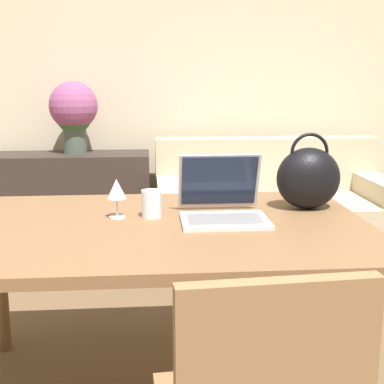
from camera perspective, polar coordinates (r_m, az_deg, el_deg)
name	(u,v)px	position (r m, az deg, el deg)	size (l,w,h in m)	color
wall_back	(167,66)	(4.26, -2.67, 13.26)	(10.00, 0.06, 2.70)	beige
dining_table	(159,241)	(2.04, -3.49, -5.22)	(1.59, 1.05, 0.73)	brown
couch	(273,215)	(3.94, 8.66, -2.45)	(1.69, 0.84, 0.82)	#C1B293
sideboard	(67,202)	(4.07, -13.15, -1.05)	(1.22, 0.40, 0.72)	#332823
laptop	(222,201)	(2.09, 3.21, -0.99)	(0.33, 0.34, 0.24)	silver
drinking_glass	(152,204)	(2.10, -4.33, -1.27)	(0.08, 0.08, 0.11)	silver
wine_glass	(117,190)	(2.09, -8.05, 0.17)	(0.07, 0.07, 0.16)	silver
handbag	(308,178)	(2.27, 12.30, 1.50)	(0.27, 0.18, 0.32)	black
flower_vase	(74,111)	(4.00, -12.52, 8.40)	(0.35, 0.35, 0.52)	#47564C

